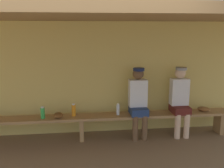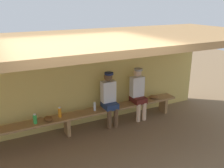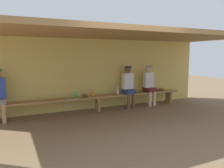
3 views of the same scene
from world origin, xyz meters
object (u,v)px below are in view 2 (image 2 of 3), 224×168
at_px(player_shirtless_tan, 138,91).
at_px(water_bottle_orange, 60,112).
at_px(water_bottle_blue, 35,119).
at_px(baseball_glove_tan, 153,97).
at_px(bench, 67,119).
at_px(player_in_white, 109,97).
at_px(baseball_glove_dark_brown, 48,119).
at_px(water_bottle_clear, 95,107).

distance_m(player_shirtless_tan, water_bottle_orange, 2.05).
distance_m(water_bottle_blue, baseball_glove_tan, 3.10).
height_order(player_shirtless_tan, water_bottle_orange, player_shirtless_tan).
bearing_deg(bench, player_shirtless_tan, 0.11).
xyz_separation_m(bench, player_in_white, (1.08, 0.00, 0.36)).
height_order(bench, baseball_glove_dark_brown, baseball_glove_dark_brown).
distance_m(player_in_white, water_bottle_blue, 1.79).
bearing_deg(player_shirtless_tan, baseball_glove_dark_brown, -179.03).
xyz_separation_m(player_in_white, water_bottle_clear, (-0.39, -0.01, -0.18)).
bearing_deg(baseball_glove_tan, baseball_glove_dark_brown, -144.23).
relative_size(baseball_glove_tan, baseball_glove_dark_brown, 1.00).
distance_m(player_shirtless_tan, water_bottle_clear, 1.23).
xyz_separation_m(player_shirtless_tan, player_in_white, (-0.82, 0.00, 0.00)).
distance_m(bench, water_bottle_blue, 0.72).
relative_size(water_bottle_blue, baseball_glove_dark_brown, 0.92).
bearing_deg(player_shirtless_tan, water_bottle_blue, -178.95).
xyz_separation_m(water_bottle_clear, baseball_glove_tan, (1.71, 0.01, -0.06)).
xyz_separation_m(water_bottle_orange, baseball_glove_tan, (2.54, -0.03, -0.07)).
xyz_separation_m(player_shirtless_tan, water_bottle_clear, (-1.21, -0.01, -0.18)).
height_order(baseball_glove_tan, baseball_glove_dark_brown, same).
bearing_deg(water_bottle_clear, baseball_glove_dark_brown, -178.37).
relative_size(player_shirtless_tan, water_bottle_orange, 5.68).
bearing_deg(player_in_white, water_bottle_blue, -178.47).
xyz_separation_m(player_in_white, water_bottle_orange, (-1.22, 0.03, -0.17)).
xyz_separation_m(bench, water_bottle_blue, (-0.70, -0.04, 0.18)).
bearing_deg(water_bottle_orange, baseball_glove_tan, -0.65).
relative_size(water_bottle_orange, water_bottle_blue, 1.07).
height_order(player_shirtless_tan, baseball_glove_dark_brown, player_shirtless_tan).
xyz_separation_m(bench, water_bottle_clear, (0.69, -0.00, 0.18)).
height_order(player_in_white, water_bottle_orange, player_in_white).
bearing_deg(baseball_glove_dark_brown, baseball_glove_tan, -100.79).
bearing_deg(water_bottle_blue, player_in_white, 1.53).
bearing_deg(bench, player_in_white, 0.19).
xyz_separation_m(water_bottle_clear, baseball_glove_dark_brown, (-1.11, -0.03, -0.06)).
height_order(player_shirtless_tan, player_in_white, same).
bearing_deg(player_shirtless_tan, baseball_glove_tan, -0.02).
bearing_deg(baseball_glove_dark_brown, player_shirtless_tan, -100.62).
height_order(bench, water_bottle_orange, water_bottle_orange).
distance_m(player_shirtless_tan, baseball_glove_tan, 0.55).
distance_m(bench, player_shirtless_tan, 1.94).
distance_m(player_in_white, water_bottle_clear, 0.43).
relative_size(player_shirtless_tan, baseball_glove_dark_brown, 5.60).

